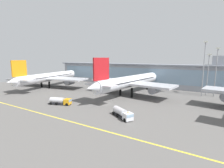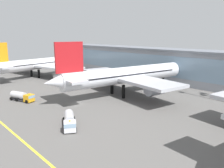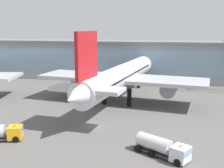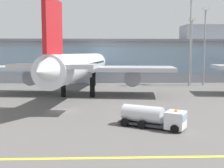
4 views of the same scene
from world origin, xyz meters
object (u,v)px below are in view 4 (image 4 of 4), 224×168
(apron_light_mast_west, at_px, (205,35))
(apron_light_mast_centre, at_px, (191,41))
(fuel_tanker_truck, at_px, (154,117))
(apron_light_mast_east, at_px, (190,29))
(airliner_near_right, at_px, (81,66))

(apron_light_mast_west, xyz_separation_m, apron_light_mast_centre, (-3.34, 2.31, -1.56))
(fuel_tanker_truck, bearing_deg, apron_light_mast_east, 97.85)
(airliner_near_right, distance_m, apron_light_mast_east, 36.61)
(airliner_near_right, xyz_separation_m, apron_light_mast_east, (31.22, 16.18, 10.17))
(fuel_tanker_truck, height_order, apron_light_mast_east, apron_light_mast_east)
(fuel_tanker_truck, xyz_separation_m, apron_light_mast_centre, (20.99, 51.22, 12.31))
(airliner_near_right, relative_size, apron_light_mast_east, 2.18)
(apron_light_mast_west, bearing_deg, airliner_near_right, -153.17)
(fuel_tanker_truck, relative_size, apron_light_mast_west, 0.38)
(airliner_near_right, bearing_deg, apron_light_mast_west, -55.35)
(fuel_tanker_truck, height_order, apron_light_mast_centre, apron_light_mast_centre)
(apron_light_mast_west, relative_size, apron_light_mast_east, 0.89)
(fuel_tanker_truck, distance_m, apron_light_mast_centre, 56.70)
(airliner_near_right, distance_m, apron_light_mast_centre, 39.60)
(airliner_near_right, xyz_separation_m, apron_light_mast_centre, (33.04, 20.71, 6.95))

